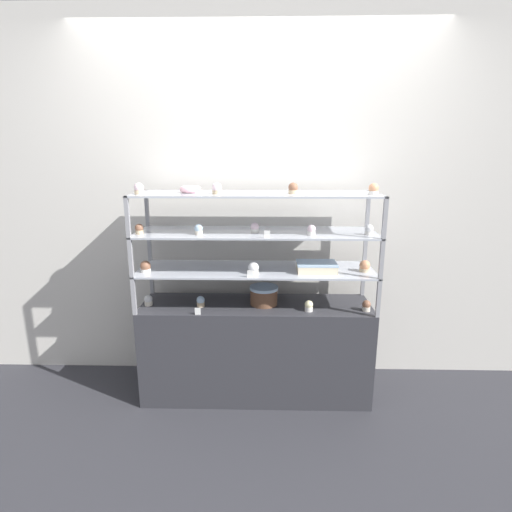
# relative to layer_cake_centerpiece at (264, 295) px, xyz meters

# --- Properties ---
(ground_plane) EXTENTS (20.00, 20.00, 0.00)m
(ground_plane) POSITION_rel_layer_cake_centerpiece_xyz_m (-0.05, -0.00, -0.73)
(ground_plane) COLOR #2D2D33
(back_wall) EXTENTS (8.00, 0.05, 2.60)m
(back_wall) POSITION_rel_layer_cake_centerpiece_xyz_m (-0.05, 0.35, 0.57)
(back_wall) COLOR silver
(back_wall) RESTS_ON ground_plane
(display_base) EXTENTS (1.53, 0.42, 0.66)m
(display_base) POSITION_rel_layer_cake_centerpiece_xyz_m (-0.05, -0.00, -0.40)
(display_base) COLOR #333338
(display_base) RESTS_ON ground_plane
(display_riser_lower) EXTENTS (1.53, 0.42, 0.25)m
(display_riser_lower) POSITION_rel_layer_cake_centerpiece_xyz_m (-0.05, -0.00, 0.17)
(display_riser_lower) COLOR #99999E
(display_riser_lower) RESTS_ON display_base
(display_riser_middle) EXTENTS (1.53, 0.42, 0.25)m
(display_riser_middle) POSITION_rel_layer_cake_centerpiece_xyz_m (-0.05, -0.00, 0.42)
(display_riser_middle) COLOR #99999E
(display_riser_middle) RESTS_ON display_riser_lower
(display_riser_upper) EXTENTS (1.53, 0.42, 0.25)m
(display_riser_upper) POSITION_rel_layer_cake_centerpiece_xyz_m (-0.05, -0.00, 0.66)
(display_riser_upper) COLOR #99999E
(display_riser_upper) RESTS_ON display_riser_middle
(layer_cake_centerpiece) EXTENTS (0.19, 0.19, 0.12)m
(layer_cake_centerpiece) POSITION_rel_layer_cake_centerpiece_xyz_m (0.00, 0.00, 0.00)
(layer_cake_centerpiece) COLOR brown
(layer_cake_centerpiece) RESTS_ON display_base
(sheet_cake_frosted) EXTENTS (0.25, 0.18, 0.06)m
(sheet_cake_frosted) POSITION_rel_layer_cake_centerpiece_xyz_m (0.34, -0.05, 0.21)
(sheet_cake_frosted) COLOR beige
(sheet_cake_frosted) RESTS_ON display_riser_lower
(cupcake_0) EXTENTS (0.05, 0.05, 0.07)m
(cupcake_0) POSITION_rel_layer_cake_centerpiece_xyz_m (-0.77, -0.04, -0.03)
(cupcake_0) COLOR beige
(cupcake_0) RESTS_ON display_base
(cupcake_1) EXTENTS (0.05, 0.05, 0.07)m
(cupcake_1) POSITION_rel_layer_cake_centerpiece_xyz_m (-0.42, -0.05, -0.03)
(cupcake_1) COLOR #CCB28C
(cupcake_1) RESTS_ON display_base
(cupcake_2) EXTENTS (0.05, 0.05, 0.07)m
(cupcake_2) POSITION_rel_layer_cake_centerpiece_xyz_m (0.29, -0.12, -0.03)
(cupcake_2) COLOR white
(cupcake_2) RESTS_ON display_base
(cupcake_3) EXTENTS (0.05, 0.05, 0.07)m
(cupcake_3) POSITION_rel_layer_cake_centerpiece_xyz_m (0.66, -0.10, -0.03)
(cupcake_3) COLOR beige
(cupcake_3) RESTS_ON display_base
(price_tag_0) EXTENTS (0.04, 0.00, 0.04)m
(price_tag_0) POSITION_rel_layer_cake_centerpiece_xyz_m (-0.41, -0.19, -0.04)
(price_tag_0) COLOR white
(price_tag_0) RESTS_ON display_base
(cupcake_4) EXTENTS (0.07, 0.07, 0.07)m
(cupcake_4) POSITION_rel_layer_cake_centerpiece_xyz_m (-0.75, -0.09, 0.22)
(cupcake_4) COLOR white
(cupcake_4) RESTS_ON display_riser_lower
(cupcake_5) EXTENTS (0.07, 0.07, 0.07)m
(cupcake_5) POSITION_rel_layer_cake_centerpiece_xyz_m (-0.07, -0.11, 0.22)
(cupcake_5) COLOR beige
(cupcake_5) RESTS_ON display_riser_lower
(cupcake_6) EXTENTS (0.07, 0.07, 0.07)m
(cupcake_6) POSITION_rel_layer_cake_centerpiece_xyz_m (0.64, -0.05, 0.22)
(cupcake_6) COLOR #CCB28C
(cupcake_6) RESTS_ON display_riser_lower
(price_tag_1) EXTENTS (0.04, 0.00, 0.04)m
(price_tag_1) POSITION_rel_layer_cake_centerpiece_xyz_m (-0.08, -0.19, 0.21)
(price_tag_1) COLOR white
(price_tag_1) RESTS_ON display_riser_lower
(cupcake_7) EXTENTS (0.05, 0.05, 0.07)m
(cupcake_7) POSITION_rel_layer_cake_centerpiece_xyz_m (-0.78, -0.09, 0.46)
(cupcake_7) COLOR #CCB28C
(cupcake_7) RESTS_ON display_riser_middle
(cupcake_8) EXTENTS (0.05, 0.05, 0.07)m
(cupcake_8) POSITION_rel_layer_cake_centerpiece_xyz_m (-0.40, -0.10, 0.46)
(cupcake_8) COLOR beige
(cupcake_8) RESTS_ON display_riser_middle
(cupcake_9) EXTENTS (0.05, 0.05, 0.07)m
(cupcake_9) POSITION_rel_layer_cake_centerpiece_xyz_m (-0.06, -0.04, 0.46)
(cupcake_9) COLOR white
(cupcake_9) RESTS_ON display_riser_middle
(cupcake_10) EXTENTS (0.05, 0.05, 0.07)m
(cupcake_10) POSITION_rel_layer_cake_centerpiece_xyz_m (0.29, -0.11, 0.46)
(cupcake_10) COLOR white
(cupcake_10) RESTS_ON display_riser_middle
(cupcake_11) EXTENTS (0.05, 0.05, 0.07)m
(cupcake_11) POSITION_rel_layer_cake_centerpiece_xyz_m (0.65, -0.09, 0.46)
(cupcake_11) COLOR white
(cupcake_11) RESTS_ON display_riser_middle
(price_tag_2) EXTENTS (0.04, 0.00, 0.04)m
(price_tag_2) POSITION_rel_layer_cake_centerpiece_xyz_m (0.02, -0.19, 0.45)
(price_tag_2) COLOR white
(price_tag_2) RESTS_ON display_riser_middle
(cupcake_12) EXTENTS (0.06, 0.06, 0.07)m
(cupcake_12) POSITION_rel_layer_cake_centerpiece_xyz_m (-0.76, -0.09, 0.71)
(cupcake_12) COLOR #CCB28C
(cupcake_12) RESTS_ON display_riser_upper
(cupcake_13) EXTENTS (0.06, 0.06, 0.07)m
(cupcake_13) POSITION_rel_layer_cake_centerpiece_xyz_m (-0.29, -0.07, 0.71)
(cupcake_13) COLOR #CCB28C
(cupcake_13) RESTS_ON display_riser_upper
(cupcake_14) EXTENTS (0.06, 0.06, 0.07)m
(cupcake_14) POSITION_rel_layer_cake_centerpiece_xyz_m (0.18, -0.04, 0.71)
(cupcake_14) COLOR #CCB28C
(cupcake_14) RESTS_ON display_riser_upper
(cupcake_15) EXTENTS (0.06, 0.06, 0.07)m
(cupcake_15) POSITION_rel_layer_cake_centerpiece_xyz_m (0.66, -0.09, 0.71)
(cupcake_15) COLOR white
(cupcake_15) RESTS_ON display_riser_upper
(price_tag_3) EXTENTS (0.04, 0.00, 0.04)m
(price_tag_3) POSITION_rel_layer_cake_centerpiece_xyz_m (-0.38, -0.19, 0.70)
(price_tag_3) COLOR white
(price_tag_3) RESTS_ON display_riser_upper
(donut_glazed) EXTENTS (0.13, 0.13, 0.04)m
(donut_glazed) POSITION_rel_layer_cake_centerpiece_xyz_m (-0.47, 0.02, 0.70)
(donut_glazed) COLOR #EFB2BC
(donut_glazed) RESTS_ON display_riser_upper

